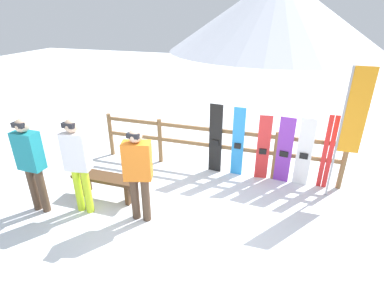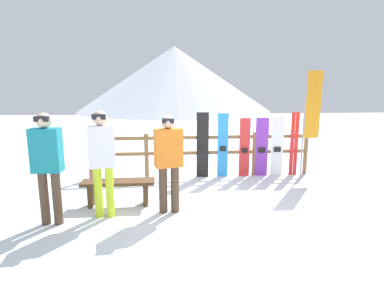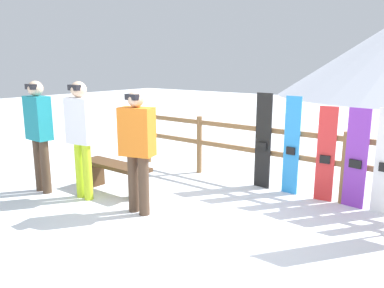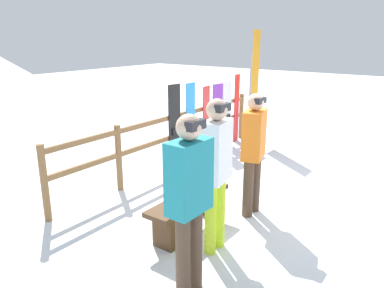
{
  "view_description": "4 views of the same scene",
  "coord_description": "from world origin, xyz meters",
  "px_view_note": "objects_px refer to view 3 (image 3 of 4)",
  "views": [
    {
      "loc": [
        1.31,
        -3.88,
        3.41
      ],
      "look_at": [
        -0.3,
        1.32,
        0.93
      ],
      "focal_mm": 28.0,
      "sensor_mm": 36.0,
      "label": 1
    },
    {
      "loc": [
        -0.84,
        -5.02,
        2.15
      ],
      "look_at": [
        -0.31,
        1.11,
        0.99
      ],
      "focal_mm": 28.0,
      "sensor_mm": 36.0,
      "label": 2
    },
    {
      "loc": [
        2.77,
        -3.49,
        2.04
      ],
      "look_at": [
        -0.76,
        1.11,
        0.79
      ],
      "focal_mm": 35.0,
      "sensor_mm": 36.0,
      "label": 3
    },
    {
      "loc": [
        -5.19,
        -2.24,
        2.44
      ],
      "look_at": [
        -0.6,
        1.15,
        0.76
      ],
      "focal_mm": 35.0,
      "sensor_mm": 36.0,
      "label": 4
    }
  ],
  "objects_px": {
    "person_teal": "(39,128)",
    "person_orange": "(137,144)",
    "snowboard_blue": "(291,146)",
    "bench": "(116,171)",
    "snowboard_black_stripe": "(263,141)",
    "snowboard_red": "(326,155)",
    "snowboard_purple": "(356,159)",
    "person_white": "(81,131)"
  },
  "relations": [
    {
      "from": "person_teal",
      "to": "person_white",
      "type": "bearing_deg",
      "value": 15.48
    },
    {
      "from": "person_teal",
      "to": "person_orange",
      "type": "bearing_deg",
      "value": 9.59
    },
    {
      "from": "snowboard_blue",
      "to": "snowboard_red",
      "type": "xyz_separation_m",
      "value": [
        0.54,
        -0.0,
        -0.06
      ]
    },
    {
      "from": "bench",
      "to": "person_orange",
      "type": "relative_size",
      "value": 0.78
    },
    {
      "from": "bench",
      "to": "snowboard_black_stripe",
      "type": "relative_size",
      "value": 0.84
    },
    {
      "from": "person_white",
      "to": "person_orange",
      "type": "height_order",
      "value": "person_white"
    },
    {
      "from": "bench",
      "to": "snowboard_red",
      "type": "bearing_deg",
      "value": 30.6
    },
    {
      "from": "snowboard_red",
      "to": "snowboard_purple",
      "type": "height_order",
      "value": "snowboard_purple"
    },
    {
      "from": "bench",
      "to": "person_orange",
      "type": "height_order",
      "value": "person_orange"
    },
    {
      "from": "person_white",
      "to": "person_orange",
      "type": "xyz_separation_m",
      "value": [
        1.09,
        0.1,
        -0.07
      ]
    },
    {
      "from": "person_white",
      "to": "person_orange",
      "type": "relative_size",
      "value": 1.05
    },
    {
      "from": "bench",
      "to": "snowboard_blue",
      "type": "distance_m",
      "value": 2.83
    },
    {
      "from": "person_white",
      "to": "snowboard_blue",
      "type": "height_order",
      "value": "person_white"
    },
    {
      "from": "person_white",
      "to": "snowboard_black_stripe",
      "type": "distance_m",
      "value": 2.9
    },
    {
      "from": "snowboard_purple",
      "to": "snowboard_blue",
      "type": "bearing_deg",
      "value": 179.99
    },
    {
      "from": "bench",
      "to": "snowboard_blue",
      "type": "xyz_separation_m",
      "value": [
        2.26,
        1.65,
        0.43
      ]
    },
    {
      "from": "snowboard_blue",
      "to": "snowboard_red",
      "type": "bearing_deg",
      "value": -0.01
    },
    {
      "from": "bench",
      "to": "person_white",
      "type": "height_order",
      "value": "person_white"
    },
    {
      "from": "person_orange",
      "to": "snowboard_blue",
      "type": "height_order",
      "value": "person_orange"
    },
    {
      "from": "bench",
      "to": "snowboard_black_stripe",
      "type": "bearing_deg",
      "value": 43.18
    },
    {
      "from": "person_orange",
      "to": "snowboard_blue",
      "type": "distance_m",
      "value": 2.45
    },
    {
      "from": "person_teal",
      "to": "snowboard_blue",
      "type": "bearing_deg",
      "value": 36.49
    },
    {
      "from": "person_white",
      "to": "snowboard_black_stripe",
      "type": "relative_size",
      "value": 1.13
    },
    {
      "from": "person_white",
      "to": "snowboard_black_stripe",
      "type": "height_order",
      "value": "person_white"
    },
    {
      "from": "person_orange",
      "to": "snowboard_black_stripe",
      "type": "xyz_separation_m",
      "value": [
        0.83,
        2.05,
        -0.2
      ]
    },
    {
      "from": "snowboard_black_stripe",
      "to": "snowboard_blue",
      "type": "xyz_separation_m",
      "value": [
        0.49,
        -0.0,
        -0.01
      ]
    },
    {
      "from": "person_teal",
      "to": "snowboard_purple",
      "type": "xyz_separation_m",
      "value": [
        4.17,
        2.37,
        -0.33
      ]
    },
    {
      "from": "person_white",
      "to": "person_teal",
      "type": "height_order",
      "value": "person_white"
    },
    {
      "from": "snowboard_purple",
      "to": "person_teal",
      "type": "bearing_deg",
      "value": -150.4
    },
    {
      "from": "bench",
      "to": "snowboard_blue",
      "type": "bearing_deg",
      "value": 36.24
    },
    {
      "from": "bench",
      "to": "snowboard_blue",
      "type": "relative_size",
      "value": 0.85
    },
    {
      "from": "snowboard_red",
      "to": "person_white",
      "type": "bearing_deg",
      "value": -143.96
    },
    {
      "from": "snowboard_blue",
      "to": "snowboard_red",
      "type": "distance_m",
      "value": 0.54
    },
    {
      "from": "person_orange",
      "to": "snowboard_purple",
      "type": "height_order",
      "value": "person_orange"
    },
    {
      "from": "snowboard_purple",
      "to": "person_white",
      "type": "bearing_deg",
      "value": -147.56
    },
    {
      "from": "snowboard_black_stripe",
      "to": "snowboard_purple",
      "type": "xyz_separation_m",
      "value": [
        1.46,
        -0.0,
        -0.07
      ]
    },
    {
      "from": "snowboard_blue",
      "to": "snowboard_red",
      "type": "height_order",
      "value": "snowboard_blue"
    },
    {
      "from": "person_orange",
      "to": "person_teal",
      "type": "height_order",
      "value": "person_teal"
    },
    {
      "from": "bench",
      "to": "snowboard_purple",
      "type": "distance_m",
      "value": 3.64
    },
    {
      "from": "snowboard_black_stripe",
      "to": "snowboard_red",
      "type": "relative_size",
      "value": 1.1
    },
    {
      "from": "bench",
      "to": "snowboard_blue",
      "type": "height_order",
      "value": "snowboard_blue"
    },
    {
      "from": "snowboard_black_stripe",
      "to": "snowboard_purple",
      "type": "distance_m",
      "value": 1.46
    }
  ]
}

